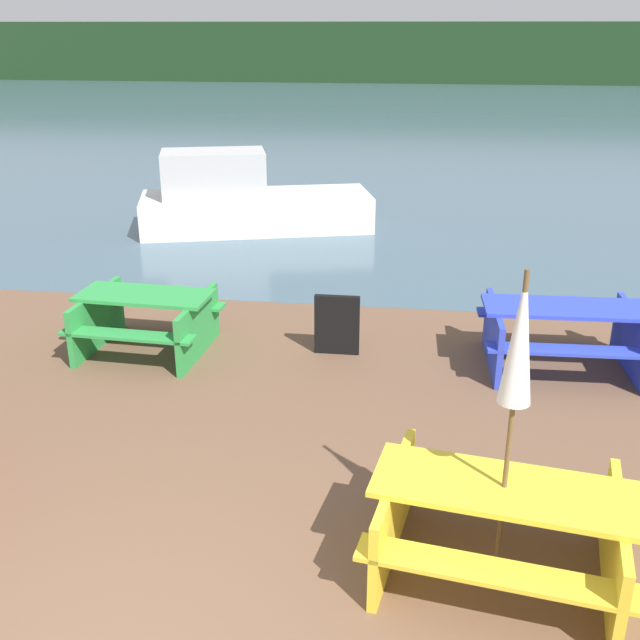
# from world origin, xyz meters

# --- Properties ---
(water) EXTENTS (60.00, 50.00, 0.00)m
(water) POSITION_xyz_m (0.00, 32.04, -0.00)
(water) COLOR #425B6B
(water) RESTS_ON ground_plane
(far_treeline) EXTENTS (80.00, 1.60, 4.00)m
(far_treeline) POSITION_xyz_m (0.00, 52.04, 2.00)
(far_treeline) COLOR #193319
(far_treeline) RESTS_ON water
(picnic_table_yellow) EXTENTS (2.05, 1.66, 0.74)m
(picnic_table_yellow) POSITION_xyz_m (2.41, 1.57, 0.45)
(picnic_table_yellow) COLOR yellow
(picnic_table_yellow) RESTS_ON ground_plane
(picnic_table_green) EXTENTS (1.69, 1.47, 0.75)m
(picnic_table_green) POSITION_xyz_m (-1.55, 5.13, 0.45)
(picnic_table_green) COLOR green
(picnic_table_green) RESTS_ON ground_plane
(picnic_table_blue) EXTENTS (1.91, 1.44, 0.78)m
(picnic_table_blue) POSITION_xyz_m (3.45, 5.30, 0.48)
(picnic_table_blue) COLOR blue
(picnic_table_blue) RESTS_ON ground_plane
(umbrella_white) EXTENTS (0.23, 0.23, 2.36)m
(umbrella_white) POSITION_xyz_m (2.41, 1.57, 1.84)
(umbrella_white) COLOR brown
(umbrella_white) RESTS_ON ground_plane
(boat) EXTENTS (4.72, 2.75, 1.55)m
(boat) POSITION_xyz_m (-1.69, 11.13, 0.56)
(boat) COLOR silver
(boat) RESTS_ON water
(signboard) EXTENTS (0.55, 0.08, 0.75)m
(signboard) POSITION_xyz_m (0.79, 5.36, 0.38)
(signboard) COLOR black
(signboard) RESTS_ON ground_plane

